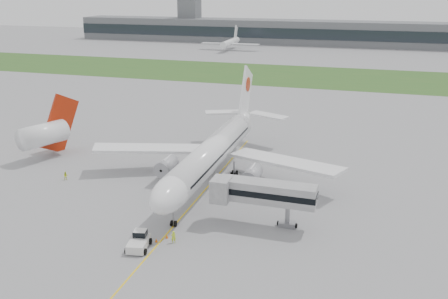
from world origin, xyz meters
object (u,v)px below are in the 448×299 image
(pushback_tug, at_px, (139,241))
(airliner, at_px, (214,150))
(jet_bridge, at_px, (260,192))
(neighbor_aircraft, at_px, (46,133))
(ground_crew_near, at_px, (173,237))

(pushback_tug, bearing_deg, airliner, 74.54)
(jet_bridge, xyz_separation_m, neighbor_aircraft, (-49.45, 17.35, -0.03))
(airliner, relative_size, neighbor_aircraft, 3.29)
(airliner, relative_size, ground_crew_near, 29.13)
(airliner, xyz_separation_m, neighbor_aircraft, (-37.19, 1.67, -0.40))
(airliner, height_order, pushback_tug, airliner)
(ground_crew_near, height_order, neighbor_aircraft, neighbor_aircraft)
(jet_bridge, bearing_deg, airliner, 128.87)
(airliner, height_order, ground_crew_near, airliner)
(airliner, bearing_deg, neighbor_aircraft, 177.43)
(pushback_tug, distance_m, jet_bridge, 18.89)
(pushback_tug, bearing_deg, jet_bridge, 27.66)
(airliner, relative_size, pushback_tug, 11.51)
(pushback_tug, relative_size, jet_bridge, 0.30)
(airliner, height_order, neighbor_aircraft, airliner)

